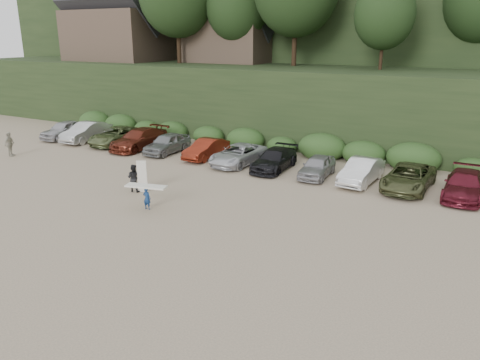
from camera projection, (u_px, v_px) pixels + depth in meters
The scene contains 6 objects.
ground at pixel (197, 219), 22.89m from camera, with size 120.00×120.00×0.00m, color tan.
hillside_backdrop at pixel (383, 9), 49.60m from camera, with size 90.00×41.50×28.00m.
parked_cars at pixel (216, 150), 33.35m from camera, with size 33.67×5.68×1.59m.
distant_walker at pixel (10, 144), 34.45m from camera, with size 1.07×0.44×1.82m, color #9E9986.
child_surfer at pixel (147, 193), 23.94m from camera, with size 2.23×1.11×1.29m.
adult_surfer at pixel (134, 178), 26.66m from camera, with size 1.29×0.76×1.90m.
Camera 1 is at (12.25, -17.54, 8.64)m, focal length 35.00 mm.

